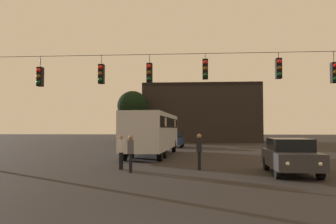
{
  "coord_description": "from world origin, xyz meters",
  "views": [
    {
      "loc": [
        0.71,
        -5.16,
        1.96
      ],
      "look_at": [
        -0.8,
        13.59,
        2.84
      ],
      "focal_mm": 37.24,
      "sensor_mm": 36.0,
      "label": 1
    }
  ],
  "objects_px": {
    "city_bus": "(153,130)",
    "car_near_right": "(290,156)",
    "pedestrian_crossing_center": "(131,151)",
    "tree_left_silhouette": "(133,106)",
    "car_far_left": "(175,140)",
    "pedestrian_crossing_left": "(199,149)",
    "pedestrian_crossing_right": "(121,150)"
  },
  "relations": [
    {
      "from": "pedestrian_crossing_center",
      "to": "pedestrian_crossing_right",
      "type": "xyz_separation_m",
      "value": [
        -0.65,
        1.01,
        -0.01
      ]
    },
    {
      "from": "car_near_right",
      "to": "tree_left_silhouette",
      "type": "bearing_deg",
      "value": 112.22
    },
    {
      "from": "car_near_right",
      "to": "pedestrian_crossing_right",
      "type": "bearing_deg",
      "value": 171.77
    },
    {
      "from": "car_far_left",
      "to": "pedestrian_crossing_center",
      "type": "bearing_deg",
      "value": -91.9
    },
    {
      "from": "city_bus",
      "to": "car_near_right",
      "type": "distance_m",
      "value": 12.14
    },
    {
      "from": "car_far_left",
      "to": "pedestrian_crossing_left",
      "type": "height_order",
      "value": "pedestrian_crossing_left"
    },
    {
      "from": "car_near_right",
      "to": "tree_left_silhouette",
      "type": "relative_size",
      "value": 0.63
    },
    {
      "from": "pedestrian_crossing_right",
      "to": "car_far_left",
      "type": "bearing_deg",
      "value": 86.13
    },
    {
      "from": "city_bus",
      "to": "pedestrian_crossing_right",
      "type": "bearing_deg",
      "value": -93.06
    },
    {
      "from": "car_near_right",
      "to": "pedestrian_crossing_center",
      "type": "relative_size",
      "value": 2.64
    },
    {
      "from": "car_near_right",
      "to": "pedestrian_crossing_right",
      "type": "xyz_separation_m",
      "value": [
        -7.59,
        1.1,
        0.13
      ]
    },
    {
      "from": "pedestrian_crossing_left",
      "to": "pedestrian_crossing_center",
      "type": "height_order",
      "value": "pedestrian_crossing_left"
    },
    {
      "from": "car_far_left",
      "to": "pedestrian_crossing_right",
      "type": "bearing_deg",
      "value": -93.87
    },
    {
      "from": "pedestrian_crossing_center",
      "to": "tree_left_silhouette",
      "type": "height_order",
      "value": "tree_left_silhouette"
    },
    {
      "from": "car_near_right",
      "to": "pedestrian_crossing_center",
      "type": "distance_m",
      "value": 6.94
    },
    {
      "from": "city_bus",
      "to": "pedestrian_crossing_left",
      "type": "height_order",
      "value": "city_bus"
    },
    {
      "from": "tree_left_silhouette",
      "to": "pedestrian_crossing_right",
      "type": "bearing_deg",
      "value": -80.6
    },
    {
      "from": "pedestrian_crossing_center",
      "to": "tree_left_silhouette",
      "type": "relative_size",
      "value": 0.24
    },
    {
      "from": "city_bus",
      "to": "tree_left_silhouette",
      "type": "xyz_separation_m",
      "value": [
        -5.33,
        20.74,
        3.04
      ]
    },
    {
      "from": "city_bus",
      "to": "tree_left_silhouette",
      "type": "height_order",
      "value": "tree_left_silhouette"
    },
    {
      "from": "car_far_left",
      "to": "pedestrian_crossing_left",
      "type": "distance_m",
      "value": 19.94
    },
    {
      "from": "pedestrian_crossing_center",
      "to": "city_bus",
      "type": "bearing_deg",
      "value": 91.12
    },
    {
      "from": "car_far_left",
      "to": "pedestrian_crossing_left",
      "type": "xyz_separation_m",
      "value": [
        2.37,
        -19.8,
        0.17
      ]
    },
    {
      "from": "pedestrian_crossing_center",
      "to": "tree_left_silhouette",
      "type": "bearing_deg",
      "value": 100.29
    },
    {
      "from": "city_bus",
      "to": "car_near_right",
      "type": "height_order",
      "value": "city_bus"
    },
    {
      "from": "pedestrian_crossing_left",
      "to": "pedestrian_crossing_right",
      "type": "relative_size",
      "value": 1.03
    },
    {
      "from": "city_bus",
      "to": "pedestrian_crossing_center",
      "type": "height_order",
      "value": "city_bus"
    },
    {
      "from": "pedestrian_crossing_center",
      "to": "tree_left_silhouette",
      "type": "distance_m",
      "value": 31.17
    },
    {
      "from": "city_bus",
      "to": "tree_left_silhouette",
      "type": "distance_m",
      "value": 21.63
    },
    {
      "from": "car_far_left",
      "to": "pedestrian_crossing_center",
      "type": "xyz_separation_m",
      "value": [
        -0.7,
        -20.96,
        0.15
      ]
    },
    {
      "from": "car_near_right",
      "to": "pedestrian_crossing_left",
      "type": "bearing_deg",
      "value": 162.11
    },
    {
      "from": "city_bus",
      "to": "pedestrian_crossing_right",
      "type": "distance_m",
      "value": 8.73
    }
  ]
}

